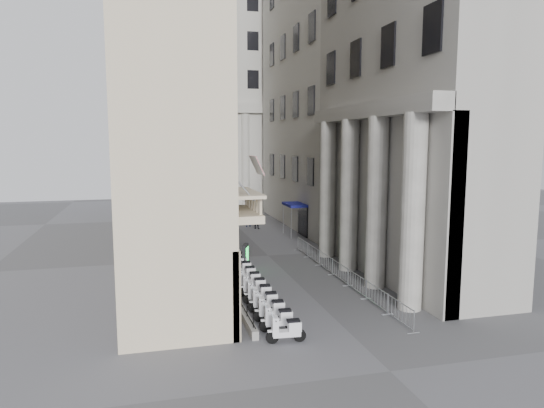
% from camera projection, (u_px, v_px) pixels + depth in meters
% --- Properties ---
extents(ground, '(120.00, 120.00, 0.00)m').
position_uv_depth(ground, '(390.00, 371.00, 18.19)').
color(ground, '#49494B').
rests_on(ground, ground).
extents(left_building, '(5.00, 36.00, 34.00)m').
position_uv_depth(left_building, '(159.00, 25.00, 35.32)').
color(left_building, beige).
rests_on(left_building, ground).
extents(right_building_far, '(5.00, 20.00, 44.00)m').
position_uv_depth(right_building_far, '(310.00, 5.00, 47.96)').
color(right_building_far, '#B5B3AB').
rests_on(right_building_far, ground).
extents(far_building, '(22.00, 10.00, 30.00)m').
position_uv_depth(far_building, '(215.00, 91.00, 62.40)').
color(far_building, '#B5B3AB').
rests_on(far_building, ground).
extents(iron_fence, '(0.30, 28.00, 1.40)m').
position_uv_depth(iron_fence, '(214.00, 263.00, 34.44)').
color(iron_fence, black).
rests_on(iron_fence, ground).
extents(blue_awning, '(1.60, 3.00, 3.00)m').
position_uv_depth(blue_awning, '(294.00, 236.00, 44.20)').
color(blue_awning, navy).
rests_on(blue_awning, ground).
extents(flag, '(1.00, 1.40, 8.20)m').
position_uv_depth(flag, '(257.00, 331.00, 22.02)').
color(flag, '#9E0C11').
rests_on(flag, ground).
extents(scooter_0, '(1.44, 0.67, 1.50)m').
position_uv_depth(scooter_0, '(286.00, 343.00, 20.80)').
color(scooter_0, white).
rests_on(scooter_0, ground).
extents(scooter_1, '(1.44, 0.67, 1.50)m').
position_uv_depth(scooter_1, '(279.00, 331.00, 22.06)').
color(scooter_1, white).
rests_on(scooter_1, ground).
extents(scooter_2, '(1.44, 0.67, 1.50)m').
position_uv_depth(scooter_2, '(271.00, 321.00, 23.32)').
color(scooter_2, white).
rests_on(scooter_2, ground).
extents(scooter_3, '(1.44, 0.67, 1.50)m').
position_uv_depth(scooter_3, '(265.00, 312.00, 24.58)').
color(scooter_3, white).
rests_on(scooter_3, ground).
extents(scooter_4, '(1.44, 0.67, 1.50)m').
position_uv_depth(scooter_4, '(259.00, 303.00, 25.84)').
color(scooter_4, white).
rests_on(scooter_4, ground).
extents(scooter_5, '(1.44, 0.67, 1.50)m').
position_uv_depth(scooter_5, '(254.00, 296.00, 27.10)').
color(scooter_5, white).
rests_on(scooter_5, ground).
extents(scooter_6, '(1.44, 0.67, 1.50)m').
position_uv_depth(scooter_6, '(250.00, 289.00, 28.36)').
color(scooter_6, white).
rests_on(scooter_6, ground).
extents(scooter_7, '(1.44, 0.67, 1.50)m').
position_uv_depth(scooter_7, '(245.00, 283.00, 29.62)').
color(scooter_7, white).
rests_on(scooter_7, ground).
extents(scooter_8, '(1.44, 0.67, 1.50)m').
position_uv_depth(scooter_8, '(241.00, 277.00, 30.88)').
color(scooter_8, white).
rests_on(scooter_8, ground).
extents(scooter_9, '(1.44, 0.67, 1.50)m').
position_uv_depth(scooter_9, '(238.00, 272.00, 32.14)').
color(scooter_9, white).
rests_on(scooter_9, ground).
extents(scooter_10, '(1.44, 0.67, 1.50)m').
position_uv_depth(scooter_10, '(234.00, 267.00, 33.40)').
color(scooter_10, white).
rests_on(scooter_10, ground).
extents(scooter_11, '(1.44, 0.67, 1.50)m').
position_uv_depth(scooter_11, '(231.00, 262.00, 34.65)').
color(scooter_11, white).
rests_on(scooter_11, ground).
extents(scooter_12, '(1.44, 0.67, 1.50)m').
position_uv_depth(scooter_12, '(228.00, 258.00, 35.91)').
color(scooter_12, white).
rests_on(scooter_12, ground).
extents(scooter_13, '(1.44, 0.67, 1.50)m').
position_uv_depth(scooter_13, '(225.00, 254.00, 37.17)').
color(scooter_13, white).
rests_on(scooter_13, ground).
extents(scooter_14, '(1.44, 0.67, 1.50)m').
position_uv_depth(scooter_14, '(223.00, 250.00, 38.43)').
color(scooter_14, white).
rests_on(scooter_14, ground).
extents(scooter_15, '(1.44, 0.67, 1.50)m').
position_uv_depth(scooter_15, '(220.00, 247.00, 39.69)').
color(scooter_15, white).
rests_on(scooter_15, ground).
extents(barrier_0, '(0.60, 2.40, 1.10)m').
position_uv_depth(barrier_0, '(400.00, 324.00, 22.91)').
color(barrier_0, '#ADB0B6').
rests_on(barrier_0, ground).
extents(barrier_1, '(0.60, 2.40, 1.10)m').
position_uv_depth(barrier_1, '(376.00, 307.00, 25.31)').
color(barrier_1, '#ADB0B6').
rests_on(barrier_1, ground).
extents(barrier_2, '(0.60, 2.40, 1.10)m').
position_uv_depth(barrier_2, '(356.00, 292.00, 27.71)').
color(barrier_2, '#ADB0B6').
rests_on(barrier_2, ground).
extents(barrier_3, '(0.60, 2.40, 1.10)m').
position_uv_depth(barrier_3, '(340.00, 280.00, 30.11)').
color(barrier_3, '#ADB0B6').
rests_on(barrier_3, ground).
extents(barrier_4, '(0.60, 2.40, 1.10)m').
position_uv_depth(barrier_4, '(326.00, 270.00, 32.52)').
color(barrier_4, '#ADB0B6').
rests_on(barrier_4, ground).
extents(barrier_5, '(0.60, 2.40, 1.10)m').
position_uv_depth(barrier_5, '(313.00, 261.00, 34.92)').
color(barrier_5, '#ADB0B6').
rests_on(barrier_5, ground).
extents(barrier_6, '(0.60, 2.40, 1.10)m').
position_uv_depth(barrier_6, '(303.00, 253.00, 37.32)').
color(barrier_6, '#ADB0B6').
rests_on(barrier_6, ground).
extents(security_tent, '(3.53, 3.53, 2.87)m').
position_uv_depth(security_tent, '(213.00, 215.00, 41.14)').
color(security_tent, white).
rests_on(security_tent, ground).
extents(street_lamp, '(2.75, 0.62, 8.49)m').
position_uv_depth(street_lamp, '(210.00, 182.00, 41.99)').
color(street_lamp, '#95999E').
rests_on(street_lamp, ground).
extents(info_kiosk, '(0.57, 0.88, 1.80)m').
position_uv_depth(info_kiosk, '(245.00, 257.00, 32.30)').
color(info_kiosk, black).
rests_on(info_kiosk, ground).
extents(pedestrian_a, '(0.78, 0.58, 1.95)m').
position_uv_depth(pedestrian_a, '(248.00, 217.00, 49.02)').
color(pedestrian_a, black).
rests_on(pedestrian_a, ground).
extents(pedestrian_b, '(1.00, 0.96, 1.62)m').
position_uv_depth(pedestrian_b, '(257.00, 221.00, 47.81)').
color(pedestrian_b, black).
rests_on(pedestrian_b, ground).
extents(pedestrian_c, '(0.83, 0.55, 1.67)m').
position_uv_depth(pedestrian_c, '(216.00, 214.00, 52.28)').
color(pedestrian_c, black).
rests_on(pedestrian_c, ground).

